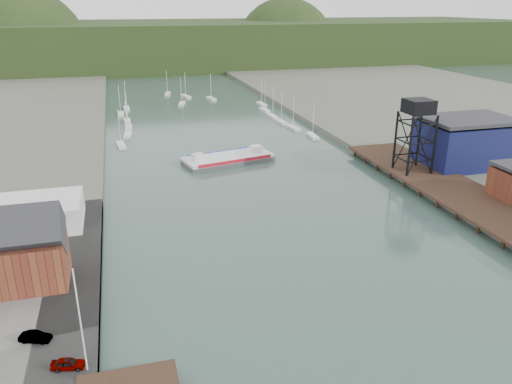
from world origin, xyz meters
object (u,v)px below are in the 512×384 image
harbor_building (18,255)px  chain_ferry (228,158)px  car_west_a (68,364)px  lift_tower (418,111)px

harbor_building → chain_ferry: 65.78m
harbor_building → car_west_a: 20.91m
harbor_building → chain_ferry: bearing=52.4°
harbor_building → car_west_a: size_ratio=3.49×
chain_ferry → lift_tower: bearing=-45.4°
car_west_a → lift_tower: bearing=-44.8°
lift_tower → chain_ferry: size_ratio=0.68×
harbor_building → chain_ferry: size_ratio=0.52×
chain_ferry → car_west_a: 78.48m
chain_ferry → car_west_a: bearing=-127.2°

